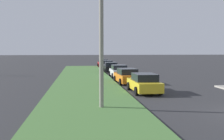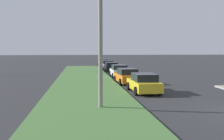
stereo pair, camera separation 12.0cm
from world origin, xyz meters
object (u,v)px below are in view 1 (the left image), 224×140
at_px(parked_car_red, 103,63).
at_px(parked_car_silver, 107,65).
at_px(parked_car_black, 111,67).
at_px(streetlight, 107,30).
at_px(parked_car_white, 119,71).
at_px(parked_car_yellow, 144,83).
at_px(parked_car_orange, 127,76).

bearing_deg(parked_car_red, parked_car_silver, -176.52).
distance_m(parked_car_black, parked_car_silver, 6.57).
bearing_deg(streetlight, parked_car_white, -10.63).
relative_size(parked_car_silver, parked_car_red, 1.00).
xyz_separation_m(parked_car_white, streetlight, (-16.83, 3.16, 3.67)).
bearing_deg(streetlight, parked_car_black, -7.23).
relative_size(parked_car_silver, streetlight, 0.58).
distance_m(parked_car_yellow, streetlight, 7.29).
xyz_separation_m(parked_car_black, parked_car_silver, (6.57, -0.15, 0.00)).
xyz_separation_m(parked_car_yellow, streetlight, (-5.31, 3.39, 3.67)).
relative_size(parked_car_black, parked_car_silver, 1.00).
bearing_deg(parked_car_orange, parked_car_red, -3.05).
xyz_separation_m(parked_car_white, parked_car_red, (18.62, 0.22, 0.00)).
bearing_deg(parked_car_white, streetlight, 169.11).
xyz_separation_m(parked_car_black, parked_car_red, (11.88, 0.05, 0.00)).
xyz_separation_m(parked_car_yellow, parked_car_orange, (5.52, 0.34, 0.00)).
relative_size(parked_car_orange, parked_car_white, 1.02).
xyz_separation_m(parked_car_silver, streetlight, (-30.14, 3.14, 3.67)).
xyz_separation_m(parked_car_orange, parked_car_white, (6.00, -0.11, 0.00)).
bearing_deg(parked_car_orange, parked_car_yellow, -179.80).
xyz_separation_m(parked_car_orange, streetlight, (-10.83, 3.05, 3.67)).
bearing_deg(parked_car_white, parked_car_orange, 178.74).
bearing_deg(parked_car_black, parked_car_white, -178.04).
distance_m(parked_car_yellow, parked_car_black, 18.27).
relative_size(parked_car_yellow, parked_car_black, 1.00).
relative_size(parked_car_yellow, parked_car_silver, 1.00).
bearing_deg(parked_car_orange, parked_car_silver, -3.57).
height_order(parked_car_orange, parked_car_white, same).
height_order(parked_car_silver, parked_car_red, same).
relative_size(parked_car_orange, streetlight, 0.59).
distance_m(parked_car_white, parked_car_red, 18.62).
distance_m(parked_car_orange, parked_car_white, 6.00).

